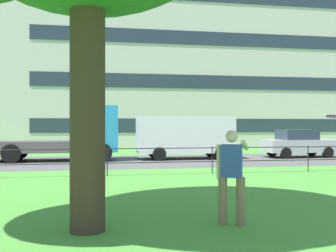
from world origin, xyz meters
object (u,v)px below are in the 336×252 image
object	(u,v)px
person_thrower	(232,174)
flatbed_truck_center	(66,136)
frisbee	(334,117)
panel_van_left	(185,135)
apartment_building_background	(205,52)
car_silver_far_right	(299,143)

from	to	relation	value
person_thrower	flatbed_truck_center	distance (m)	14.64
frisbee	panel_van_left	xyz separation A→B (m)	(0.78, 14.85, -0.65)
frisbee	apartment_building_background	xyz separation A→B (m)	(6.73, 32.57, 7.08)
person_thrower	apartment_building_background	bearing A→B (deg)	75.46
panel_van_left	person_thrower	bearing A→B (deg)	-99.26
frisbee	car_silver_far_right	size ratio (longest dim) A/B	0.09
person_thrower	apartment_building_background	xyz separation A→B (m)	(8.24, 31.78, 8.09)
flatbed_truck_center	panel_van_left	world-z (taller)	flatbed_truck_center
apartment_building_background	car_silver_far_right	bearing A→B (deg)	-88.38
flatbed_truck_center	panel_van_left	size ratio (longest dim) A/B	1.46
person_thrower	panel_van_left	world-z (taller)	panel_van_left
car_silver_far_right	frisbee	bearing A→B (deg)	-116.01
person_thrower	frisbee	size ratio (longest dim) A/B	4.80
person_thrower	panel_van_left	size ratio (longest dim) A/B	0.34
frisbee	apartment_building_background	world-z (taller)	apartment_building_background
flatbed_truck_center	panel_van_left	distance (m)	6.11
flatbed_truck_center	panel_van_left	xyz separation A→B (m)	(6.11, -0.06, 0.05)
panel_van_left	frisbee	bearing A→B (deg)	-93.01
flatbed_truck_center	car_silver_far_right	xyz separation A→B (m)	(12.56, -0.10, -0.44)
panel_van_left	apartment_building_background	size ratio (longest dim) A/B	0.14
frisbee	panel_van_left	distance (m)	14.89
person_thrower	car_silver_far_right	xyz separation A→B (m)	(8.74, 14.03, -0.13)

